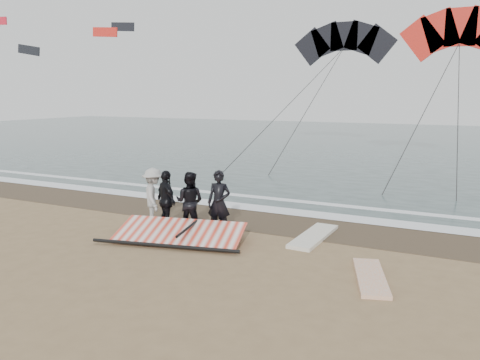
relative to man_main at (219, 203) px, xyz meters
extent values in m
plane|color=#8C704C|center=(0.81, -2.48, -0.97)|extent=(120.00, 120.00, 0.00)
cube|color=#233838|center=(0.81, 30.52, -0.96)|extent=(120.00, 54.00, 0.02)
cube|color=#4C3D2B|center=(0.81, 2.02, -0.96)|extent=(120.00, 2.80, 0.01)
cube|color=white|center=(0.81, 3.42, -0.94)|extent=(120.00, 0.90, 0.01)
cube|color=white|center=(0.81, 5.12, -0.94)|extent=(120.00, 0.45, 0.01)
imported|color=black|center=(0.00, 0.00, 0.00)|extent=(0.76, 0.56, 1.94)
cube|color=silver|center=(4.72, -1.55, -0.92)|extent=(1.23, 2.30, 0.09)
cube|color=silver|center=(2.65, 0.87, -0.91)|extent=(0.81, 2.59, 0.11)
imported|color=black|center=(-0.96, -0.08, -0.05)|extent=(0.99, 0.83, 1.84)
imported|color=black|center=(-1.66, -0.28, -0.04)|extent=(1.17, 0.95, 1.86)
imported|color=#A5A5A1|center=(-2.36, 0.02, -0.05)|extent=(1.28, 1.35, 1.84)
cube|color=black|center=(-0.88, -0.49, -0.92)|extent=(2.56, 1.10, 0.10)
cube|color=red|center=(-0.68, -1.09, -0.67)|extent=(3.85, 2.12, 0.38)
cylinder|color=black|center=(-0.68, -1.87, -0.86)|extent=(4.14, 0.96, 0.10)
cylinder|color=black|center=(-0.38, -1.09, -0.52)|extent=(0.45, 1.79, 0.08)
cylinder|color=#262626|center=(4.64, 12.12, 2.48)|extent=(0.04, 0.04, 11.48)
cylinder|color=#262626|center=(6.03, 12.18, 2.48)|extent=(0.04, 0.04, 11.18)
cylinder|color=#262626|center=(-3.29, 15.71, 2.76)|extent=(0.04, 0.04, 16.02)
cylinder|color=#262626|center=(-2.22, 16.38, 2.76)|extent=(0.04, 0.04, 14.63)
cube|color=red|center=(-26.30, 25.52, 9.19)|extent=(3.05, 0.12, 1.10)
cube|color=black|center=(-27.35, 29.52, 10.24)|extent=(3.06, 0.12, 1.11)
cube|color=black|center=(-34.71, 23.52, 7.65)|extent=(3.10, 0.12, 1.35)
camera|label=1|loc=(6.37, -11.85, 3.15)|focal=35.00mm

